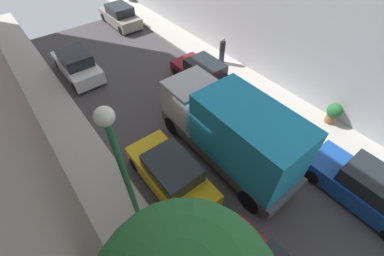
% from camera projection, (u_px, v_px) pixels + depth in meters
% --- Properties ---
extents(ground, '(32.00, 32.00, 0.00)m').
position_uv_depth(ground, '(208.00, 141.00, 12.01)').
color(ground, '#423F42').
extents(sidewalk_left, '(2.00, 44.00, 0.15)m').
position_uv_depth(sidewalk_left, '(112.00, 200.00, 9.81)').
color(sidewalk_left, '#B7B2A8').
rests_on(sidewalk_left, ground).
extents(sidewalk_right, '(2.00, 44.00, 0.15)m').
position_uv_depth(sidewalk_right, '(276.00, 98.00, 14.09)').
color(sidewalk_right, '#B7B2A8').
rests_on(sidewalk_right, ground).
extents(parked_car_left_3, '(1.78, 4.20, 1.57)m').
position_uv_depth(parked_car_left_3, '(171.00, 174.00, 9.89)').
color(parked_car_left_3, gold).
rests_on(parked_car_left_3, ground).
extents(parked_car_left_4, '(1.78, 4.20, 1.57)m').
position_uv_depth(parked_car_left_4, '(77.00, 65.00, 15.28)').
color(parked_car_left_4, white).
rests_on(parked_car_left_4, ground).
extents(parked_car_right_2, '(1.78, 4.20, 1.57)m').
position_uv_depth(parked_car_right_2, '(365.00, 187.00, 9.47)').
color(parked_car_right_2, '#194799').
rests_on(parked_car_right_2, ground).
extents(parked_car_right_3, '(1.78, 4.20, 1.57)m').
position_uv_depth(parked_car_right_3, '(204.00, 74.00, 14.58)').
color(parked_car_right_3, maroon).
rests_on(parked_car_right_3, ground).
extents(parked_car_right_4, '(1.78, 4.20, 1.57)m').
position_uv_depth(parked_car_right_4, '(120.00, 16.00, 20.20)').
color(parked_car_right_4, gray).
rests_on(parked_car_right_4, ground).
extents(delivery_truck, '(2.26, 6.60, 3.38)m').
position_uv_depth(delivery_truck, '(231.00, 131.00, 10.03)').
color(delivery_truck, '#4C4C51').
rests_on(delivery_truck, ground).
extents(pedestrian, '(0.40, 0.36, 1.72)m').
position_uv_depth(pedestrian, '(222.00, 50.00, 15.83)').
color(pedestrian, '#2D334C').
rests_on(pedestrian, sidewalk_right).
extents(potted_plant_2, '(0.73, 0.73, 1.10)m').
position_uv_depth(potted_plant_2, '(334.00, 112.00, 12.26)').
color(potted_plant_2, brown).
rests_on(potted_plant_2, sidewalk_right).
extents(lamp_post, '(0.44, 0.44, 5.72)m').
position_uv_depth(lamp_post, '(122.00, 167.00, 6.29)').
color(lamp_post, '#26723F').
rests_on(lamp_post, sidewalk_left).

